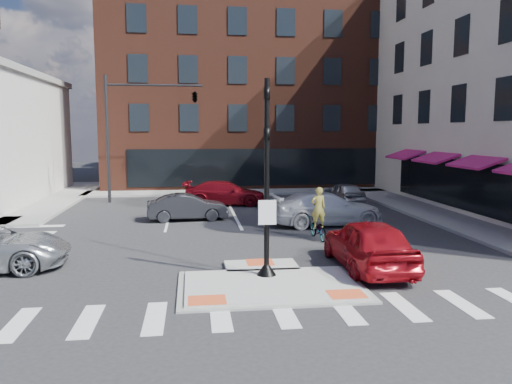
{
  "coord_description": "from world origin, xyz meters",
  "views": [
    {
      "loc": [
        -2.24,
        -14.46,
        4.56
      ],
      "look_at": [
        0.41,
        6.14,
        2.0
      ],
      "focal_mm": 35.0,
      "sensor_mm": 36.0,
      "label": 1
    }
  ],
  "objects": [
    {
      "name": "bg_car_dark",
      "position": [
        -2.5,
        11.0,
        0.67
      ],
      "size": [
        4.19,
        1.74,
        1.35
      ],
      "primitive_type": "imported",
      "rotation": [
        0.0,
        0.0,
        1.65
      ],
      "color": "#27282C",
      "rests_on": "ground"
    },
    {
      "name": "signal_pole",
      "position": [
        0.0,
        0.4,
        2.36
      ],
      "size": [
        0.6,
        0.6,
        5.98
      ],
      "color": "black",
      "rests_on": "refuge_island"
    },
    {
      "name": "refuge_island",
      "position": [
        0.0,
        -0.26,
        0.05
      ],
      "size": [
        5.4,
        4.65,
        0.13
      ],
      "color": "gray",
      "rests_on": "ground"
    },
    {
      "name": "sidewalk_e",
      "position": [
        10.8,
        10.0,
        0.07
      ],
      "size": [
        3.0,
        24.0,
        0.15
      ],
      "primitive_type": "cube",
      "color": "gray",
      "rests_on": "ground"
    },
    {
      "name": "building_far_left",
      "position": [
        -4.0,
        52.0,
        5.0
      ],
      "size": [
        10.0,
        12.0,
        10.0
      ],
      "primitive_type": "cube",
      "color": "slate",
      "rests_on": "ground"
    },
    {
      "name": "red_sedan",
      "position": [
        3.5,
        1.08,
        0.85
      ],
      "size": [
        2.04,
        4.99,
        1.69
      ],
      "primitive_type": "imported",
      "rotation": [
        0.0,
        0.0,
        3.13
      ],
      "color": "maroon",
      "rests_on": "ground"
    },
    {
      "name": "sidewalk_n",
      "position": [
        3.0,
        22.0,
        0.07
      ],
      "size": [
        26.0,
        3.0,
        0.15
      ],
      "primitive_type": "cube",
      "color": "gray",
      "rests_on": "ground"
    },
    {
      "name": "building_far_right",
      "position": [
        9.0,
        54.0,
        6.0
      ],
      "size": [
        12.0,
        12.0,
        12.0
      ],
      "primitive_type": "cube",
      "color": "brown",
      "rests_on": "ground"
    },
    {
      "name": "white_pickup",
      "position": [
        4.18,
        8.8,
        0.8
      ],
      "size": [
        5.73,
        2.77,
        1.61
      ],
      "primitive_type": "imported",
      "rotation": [
        0.0,
        0.0,
        1.67
      ],
      "color": "silver",
      "rests_on": "ground"
    },
    {
      "name": "building_n",
      "position": [
        3.0,
        31.99,
        7.8
      ],
      "size": [
        24.4,
        18.4,
        15.5
      ],
      "color": "#512519",
      "rests_on": "ground"
    },
    {
      "name": "bg_car_red",
      "position": [
        -0.24,
        16.04,
        0.73
      ],
      "size": [
        5.31,
        2.84,
        1.47
      ],
      "primitive_type": "imported",
      "rotation": [
        0.0,
        0.0,
        1.41
      ],
      "color": "maroon",
      "rests_on": "ground"
    },
    {
      "name": "bg_car_silver",
      "position": [
        7.22,
        15.72,
        0.67
      ],
      "size": [
        1.91,
        4.08,
        1.35
      ],
      "primitive_type": "imported",
      "rotation": [
        0.0,
        0.0,
        3.22
      ],
      "color": "#AFB2B6",
      "rests_on": "ground"
    },
    {
      "name": "mast_arm_signal",
      "position": [
        -3.47,
        18.0,
        6.21
      ],
      "size": [
        6.1,
        2.24,
        8.0
      ],
      "color": "black",
      "rests_on": "ground"
    },
    {
      "name": "cyclist",
      "position": [
        3.0,
        5.74,
        0.75
      ],
      "size": [
        0.79,
        1.81,
        2.22
      ],
      "rotation": [
        0.0,
        0.0,
        3.24
      ],
      "color": "#3F3F44",
      "rests_on": "ground"
    },
    {
      "name": "ground",
      "position": [
        0.0,
        0.0,
        0.0
      ],
      "size": [
        120.0,
        120.0,
        0.0
      ],
      "primitive_type": "plane",
      "color": "#28282B",
      "rests_on": "ground"
    }
  ]
}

